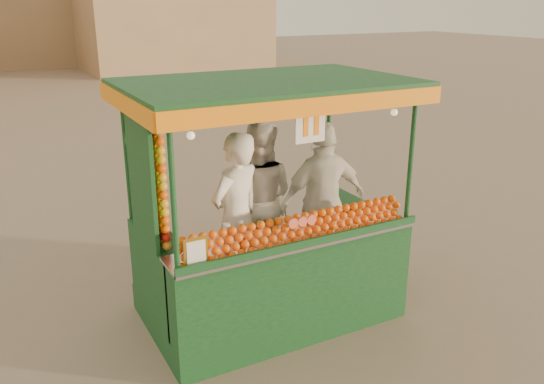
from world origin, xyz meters
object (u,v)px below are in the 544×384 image
vendor_left (236,218)px  vendor_middle (258,199)px  vendor_right (323,202)px  juice_cart (267,249)px

vendor_left → vendor_middle: (0.49, 0.46, -0.01)m
vendor_left → vendor_right: (1.08, -0.03, 0.01)m
juice_cart → vendor_left: size_ratio=1.58×
juice_cart → vendor_right: 0.88m
vendor_left → vendor_middle: vendor_left is taller
vendor_left → vendor_middle: bearing=-160.4°
juice_cart → vendor_middle: bearing=71.8°
juice_cart → vendor_left: 0.49m
vendor_middle → vendor_right: size_ratio=0.98×
juice_cart → vendor_middle: (0.20, 0.60, 0.36)m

